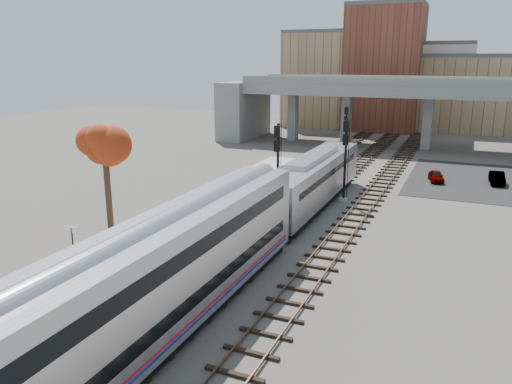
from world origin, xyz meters
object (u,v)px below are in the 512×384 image
Objects in this scene: coach at (152,285)px; car_b at (497,178)px; signal_mast_near at (278,169)px; tree at (105,149)px; car_a at (436,176)px; signal_mast_mid at (345,161)px; signal_mast_far at (346,135)px; locomotive at (313,180)px.

car_b is at bearing 68.90° from coach.
signal_mast_near reaches higher than coach.
tree is 2.21× the size of car_b.
tree reaches higher than car_a.
signal_mast_near is at bearing -137.63° from car_a.
tree is at bearing -138.76° from car_b.
car_a is at bearing 57.52° from signal_mast_mid.
signal_mast_far reaches higher than car_a.
tree reaches higher than signal_mast_near.
signal_mast_near is at bearing -128.78° from signal_mast_mid.
signal_mast_mid is (2.00, 25.03, 0.71)m from coach.
tree reaches higher than car_b.
signal_mast_far reaches higher than locomotive.
coach is at bearing -83.99° from signal_mast_near.
signal_mast_mid is at bearing 50.53° from locomotive.
locomotive reaches higher than car_a.
locomotive is at bearing -138.68° from car_b.
car_b is (25.66, 25.68, -5.22)m from tree.
locomotive is 3.61m from signal_mast_near.
tree is (-13.41, -13.82, 2.34)m from signal_mast_mid.
coach is 8.05× the size of car_a.
tree is 2.54× the size of car_a.
signal_mast_near is at bearing 43.10° from tree.
coach is at bearing -116.78° from car_a.
locomotive is 3.38m from signal_mast_mid.
tree is at bearing -106.60° from signal_mast_far.
car_a is at bearing 55.36° from signal_mast_near.
coach is 25.12m from signal_mast_mid.
tree is at bearing 135.50° from coach.
car_a is (10.84, -6.83, -2.55)m from signal_mast_far.
locomotive is 15.78m from car_a.
signal_mast_mid reaches higher than locomotive.
signal_mast_far is (0.00, 22.53, -0.39)m from signal_mast_near.
tree reaches higher than coach.
locomotive is at bearing 90.00° from coach.
signal_mast_far is at bearing 157.41° from car_b.
car_b is at bearing 45.11° from locomotive.
coach is 42.52m from signal_mast_far.
signal_mast_mid is 12.90m from car_a.
signal_mast_near reaches higher than locomotive.
signal_mast_near is (-2.10, -2.67, 1.23)m from locomotive.
signal_mast_near is 1.09× the size of signal_mast_far.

